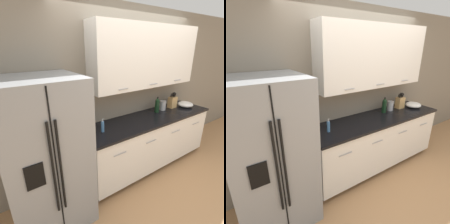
% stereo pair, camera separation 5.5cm
% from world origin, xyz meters
% --- Properties ---
extents(ground_plane, '(14.00, 14.00, 0.00)m').
position_xyz_m(ground_plane, '(0.00, 0.00, 0.00)').
color(ground_plane, '#B27F51').
extents(wall_back, '(10.00, 0.39, 2.60)m').
position_xyz_m(wall_back, '(0.05, 1.07, 1.47)').
color(wall_back, gray).
rests_on(wall_back, ground_plane).
extents(counter_unit, '(2.41, 0.64, 0.93)m').
position_xyz_m(counter_unit, '(0.16, 0.79, 0.47)').
color(counter_unit, black).
rests_on(counter_unit, ground_plane).
extents(refrigerator, '(0.84, 0.81, 1.76)m').
position_xyz_m(refrigerator, '(-1.55, 0.71, 0.88)').
color(refrigerator, gray).
rests_on(refrigerator, ground_plane).
extents(knife_block, '(0.17, 0.11, 0.30)m').
position_xyz_m(knife_block, '(0.85, 0.89, 1.04)').
color(knife_block, tan).
rests_on(knife_block, counter_unit).
extents(wine_bottle, '(0.08, 0.08, 0.27)m').
position_xyz_m(wine_bottle, '(0.42, 0.88, 1.05)').
color(wine_bottle, black).
rests_on(wine_bottle, counter_unit).
extents(soap_dispenser, '(0.05, 0.04, 0.19)m').
position_xyz_m(soap_dispenser, '(-0.77, 0.77, 1.00)').
color(soap_dispenser, '#4C7FB2').
rests_on(soap_dispenser, counter_unit).
extents(oil_bottle, '(0.06, 0.06, 0.21)m').
position_xyz_m(oil_bottle, '(-0.88, 0.89, 1.02)').
color(oil_bottle, '#3D1914').
rests_on(oil_bottle, counter_unit).
extents(steel_canister, '(0.11, 0.11, 0.19)m').
position_xyz_m(steel_canister, '(0.59, 0.90, 1.01)').
color(steel_canister, '#A3A3A5').
rests_on(steel_canister, counter_unit).
extents(mixing_bowl, '(0.28, 0.28, 0.10)m').
position_xyz_m(mixing_bowl, '(1.10, 0.78, 0.98)').
color(mixing_bowl, white).
rests_on(mixing_bowl, counter_unit).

